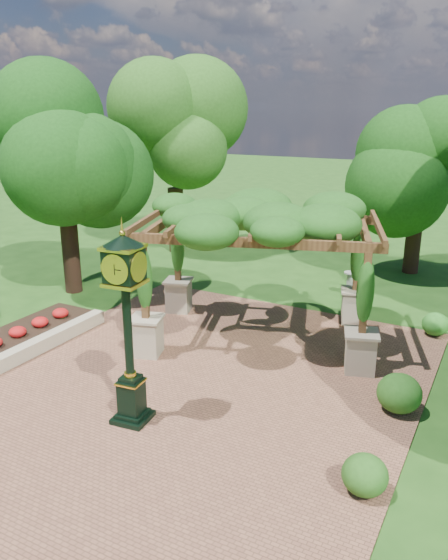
% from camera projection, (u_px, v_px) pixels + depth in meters
% --- Properties ---
extents(ground, '(120.00, 120.00, 0.00)m').
position_uv_depth(ground, '(171.00, 404.00, 12.14)').
color(ground, '#1E4714').
rests_on(ground, ground).
extents(brick_plaza, '(10.00, 12.00, 0.04)m').
position_uv_depth(brick_plaza, '(194.00, 384.00, 12.97)').
color(brick_plaza, brown).
rests_on(brick_plaza, ground).
extents(border_wall, '(0.35, 5.00, 0.40)m').
position_uv_depth(border_wall, '(37.00, 346.00, 14.58)').
color(border_wall, '#C6B793').
rests_on(border_wall, ground).
extents(flower_bed, '(1.50, 5.00, 0.36)m').
position_uv_depth(flower_bed, '(14.00, 341.00, 14.99)').
color(flower_bed, red).
rests_on(flower_bed, ground).
extents(pedestal_clock, '(0.88, 0.88, 4.07)m').
position_uv_depth(pedestal_clock, '(127.00, 313.00, 10.73)').
color(pedestal_clock, black).
rests_on(pedestal_clock, brick_plaza).
extents(pergola, '(7.28, 5.74, 4.01)m').
position_uv_depth(pergola, '(260.00, 225.00, 14.62)').
color(pergola, tan).
rests_on(pergola, brick_plaza).
extents(sundial, '(0.59, 0.59, 0.85)m').
position_uv_depth(sundial, '(350.00, 285.00, 19.00)').
color(sundial, gray).
rests_on(sundial, ground).
extents(shrub_front, '(1.04, 1.04, 0.71)m').
position_uv_depth(shrub_front, '(365.00, 475.00, 9.19)').
color(shrub_front, '#255418').
rests_on(shrub_front, brick_plaza).
extents(shrub_mid, '(1.16, 1.16, 0.86)m').
position_uv_depth(shrub_mid, '(399.00, 393.00, 11.66)').
color(shrub_mid, '#255518').
rests_on(shrub_mid, brick_plaza).
extents(shrub_back, '(0.95, 0.95, 0.67)m').
position_uv_depth(shrub_back, '(435.00, 324.00, 15.61)').
color(shrub_back, '#286C1F').
rests_on(shrub_back, brick_plaza).
extents(tree_west_near, '(3.51, 3.51, 7.06)m').
position_uv_depth(tree_west_near, '(62.00, 153.00, 18.11)').
color(tree_west_near, black).
rests_on(tree_west_near, ground).
extents(tree_west_far, '(4.09, 4.09, 7.45)m').
position_uv_depth(tree_west_far, '(174.00, 136.00, 23.44)').
color(tree_west_far, '#312213').
rests_on(tree_west_far, ground).
extents(tree_north, '(3.52, 3.52, 6.12)m').
position_uv_depth(tree_north, '(421.00, 166.00, 20.56)').
color(tree_north, '#382116').
rests_on(tree_north, ground).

